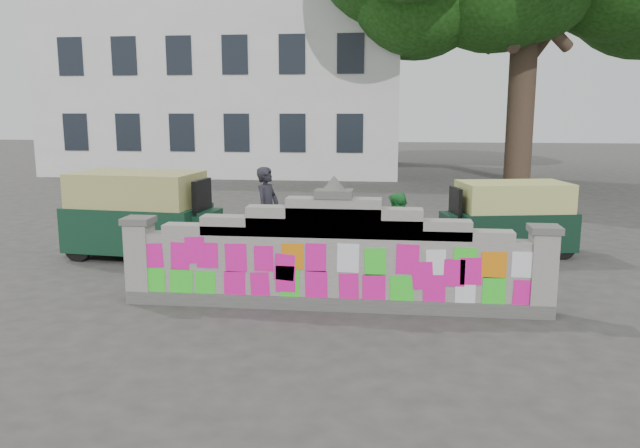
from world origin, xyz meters
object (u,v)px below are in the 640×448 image
Objects in this scene: cyclist_rider at (268,224)px; rickshaw_right at (509,217)px; pedestrian at (396,234)px; rickshaw_left at (142,213)px; cyclist_bike at (268,241)px.

cyclist_rider is 4.99m from rickshaw_right.
cyclist_rider is 2.44m from pedestrian.
rickshaw_right is at bearing 14.08° from rickshaw_left.
rickshaw_right is (4.73, 1.58, 0.29)m from cyclist_bike.
pedestrian is at bearing 27.51° from rickshaw_right.
rickshaw_right reaches higher than pedestrian.
cyclist_rider is at bearing 0.00° from cyclist_bike.
rickshaw_left is 7.49m from rickshaw_right.
rickshaw_left is at bearing 98.17° from cyclist_bike.
rickshaw_left is (-2.67, 0.45, 0.41)m from cyclist_bike.
rickshaw_right is (4.73, 1.58, -0.05)m from cyclist_rider.
pedestrian is 0.53× the size of rickshaw_right.
rickshaw_right is at bearing -53.87° from cyclist_rider.
pedestrian is at bearing -79.11° from cyclist_bike.
cyclist_rider is 0.52× the size of rickshaw_left.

